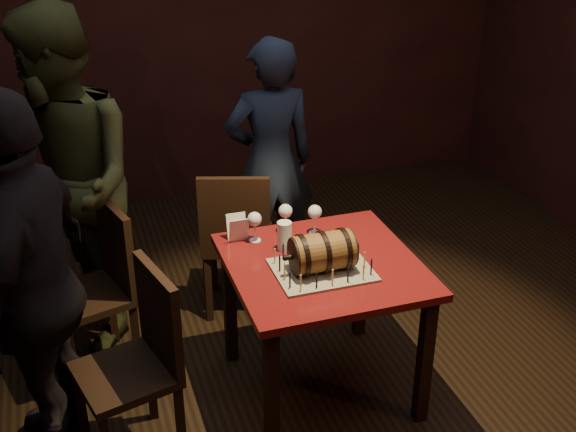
% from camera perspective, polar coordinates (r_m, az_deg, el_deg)
% --- Properties ---
extents(room_shell, '(5.04, 5.04, 2.80)m').
position_cam_1_polar(room_shell, '(3.25, 1.33, 6.89)').
color(room_shell, black).
rests_on(room_shell, ground).
extents(pub_table, '(0.90, 0.90, 0.75)m').
position_cam_1_polar(pub_table, '(3.52, 2.76, -5.22)').
color(pub_table, '#520D10').
rests_on(pub_table, ground).
extents(cake_board, '(0.45, 0.35, 0.01)m').
position_cam_1_polar(cake_board, '(3.39, 2.71, -4.29)').
color(cake_board, gray).
rests_on(cake_board, pub_table).
extents(barrel_cake, '(0.34, 0.20, 0.20)m').
position_cam_1_polar(barrel_cake, '(3.34, 2.74, -2.85)').
color(barrel_cake, brown).
rests_on(barrel_cake, cake_board).
extents(birthday_candles, '(0.40, 0.30, 0.09)m').
position_cam_1_polar(birthday_candles, '(3.37, 2.73, -3.61)').
color(birthday_candles, '#FFE298').
rests_on(birthday_candles, cake_board).
extents(wine_glass_left, '(0.07, 0.07, 0.16)m').
position_cam_1_polar(wine_glass_left, '(3.60, -2.66, -0.35)').
color(wine_glass_left, silver).
rests_on(wine_glass_left, pub_table).
extents(wine_glass_mid, '(0.07, 0.07, 0.16)m').
position_cam_1_polar(wine_glass_mid, '(3.68, -0.20, 0.30)').
color(wine_glass_mid, silver).
rests_on(wine_glass_mid, pub_table).
extents(wine_glass_right, '(0.07, 0.07, 0.16)m').
position_cam_1_polar(wine_glass_right, '(3.67, 2.13, 0.23)').
color(wine_glass_right, silver).
rests_on(wine_glass_right, pub_table).
extents(pint_of_ale, '(0.07, 0.07, 0.15)m').
position_cam_1_polar(pint_of_ale, '(3.54, -0.28, -1.63)').
color(pint_of_ale, silver).
rests_on(pint_of_ale, pub_table).
extents(menu_card, '(0.10, 0.05, 0.13)m').
position_cam_1_polar(menu_card, '(3.64, -3.99, -1.00)').
color(menu_card, white).
rests_on(menu_card, pub_table).
extents(chair_back, '(0.50, 0.50, 0.93)m').
position_cam_1_polar(chair_back, '(4.20, -4.11, -1.54)').
color(chair_back, black).
rests_on(chair_back, ground).
extents(chair_left_rear, '(0.49, 0.49, 0.93)m').
position_cam_1_polar(chair_left_rear, '(3.88, -14.53, -4.97)').
color(chair_left_rear, black).
rests_on(chair_left_rear, ground).
extents(chair_left_front, '(0.49, 0.49, 0.93)m').
position_cam_1_polar(chair_left_front, '(3.30, -11.54, -10.75)').
color(chair_left_front, black).
rests_on(chair_left_front, ground).
extents(person_back, '(0.58, 0.38, 1.57)m').
position_cam_1_polar(person_back, '(4.50, -1.41, 4.24)').
color(person_back, '#1A2234').
rests_on(person_back, ground).
extents(person_left_rear, '(0.94, 1.08, 1.88)m').
position_cam_1_polar(person_left_rear, '(3.98, -17.16, 2.35)').
color(person_left_rear, '#3A3F1F').
rests_on(person_left_rear, ground).
extents(person_left_front, '(0.76, 1.11, 1.75)m').
position_cam_1_polar(person_left_front, '(3.21, -19.46, -5.44)').
color(person_left_front, black).
rests_on(person_left_front, ground).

